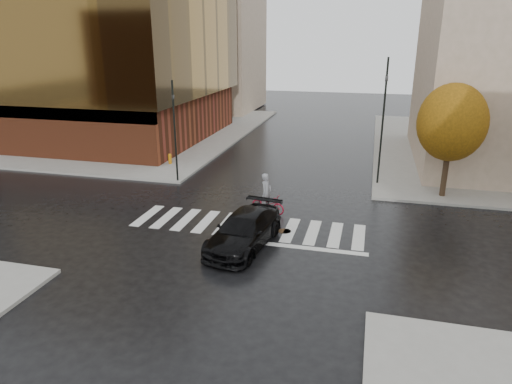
{
  "coord_description": "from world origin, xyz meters",
  "views": [
    {
      "loc": [
        5.69,
        -19.87,
        9.02
      ],
      "look_at": [
        0.58,
        0.03,
        2.0
      ],
      "focal_mm": 32.0,
      "sensor_mm": 36.0,
      "label": 1
    }
  ],
  "objects_px": {
    "cyclist": "(267,200)",
    "traffic_light_nw": "(175,126)",
    "sedan": "(244,231)",
    "fire_hydrant": "(170,158)",
    "traffic_light_ne": "(384,113)"
  },
  "relations": [
    {
      "from": "cyclist",
      "to": "traffic_light_nw",
      "type": "xyz_separation_m",
      "value": [
        -6.87,
        3.8,
        2.94
      ]
    },
    {
      "from": "traffic_light_nw",
      "to": "sedan",
      "type": "bearing_deg",
      "value": 45.19
    },
    {
      "from": "traffic_light_nw",
      "to": "fire_hydrant",
      "type": "relative_size",
      "value": 8.51
    },
    {
      "from": "traffic_light_nw",
      "to": "fire_hydrant",
      "type": "bearing_deg",
      "value": -143.95
    },
    {
      "from": "sedan",
      "to": "traffic_light_nw",
      "type": "bearing_deg",
      "value": 138.03
    },
    {
      "from": "sedan",
      "to": "traffic_light_ne",
      "type": "bearing_deg",
      "value": 69.78
    },
    {
      "from": "sedan",
      "to": "fire_hydrant",
      "type": "height_order",
      "value": "sedan"
    },
    {
      "from": "cyclist",
      "to": "fire_hydrant",
      "type": "xyz_separation_m",
      "value": [
        -9.08,
        7.5,
        -0.19
      ]
    },
    {
      "from": "sedan",
      "to": "traffic_light_ne",
      "type": "xyz_separation_m",
      "value": [
        5.8,
        10.8,
        3.84
      ]
    },
    {
      "from": "traffic_light_nw",
      "to": "cyclist",
      "type": "bearing_deg",
      "value": 66.23
    },
    {
      "from": "fire_hydrant",
      "to": "sedan",
      "type": "bearing_deg",
      "value": -52.63
    },
    {
      "from": "traffic_light_nw",
      "to": "traffic_light_ne",
      "type": "bearing_deg",
      "value": 107.27
    },
    {
      "from": "cyclist",
      "to": "sedan",
      "type": "bearing_deg",
      "value": -165.41
    },
    {
      "from": "cyclist",
      "to": "traffic_light_ne",
      "type": "xyz_separation_m",
      "value": [
        5.73,
        6.5,
        3.86
      ]
    },
    {
      "from": "sedan",
      "to": "fire_hydrant",
      "type": "xyz_separation_m",
      "value": [
        -9.01,
        11.8,
        -0.21
      ]
    }
  ]
}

